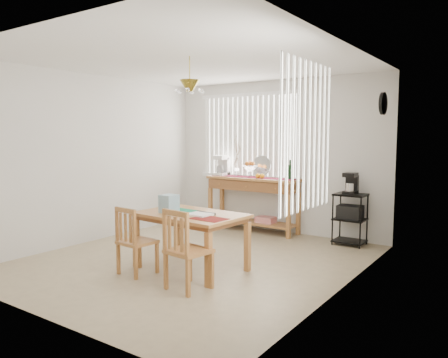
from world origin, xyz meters
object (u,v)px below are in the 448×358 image
Objects in this scene: sideboard at (253,191)px; dining_table at (191,220)px; cart_items at (351,184)px; chair_right at (186,250)px; chair_left at (135,241)px; wire_cart at (350,214)px.

dining_table is (0.49, -2.33, -0.08)m from sideboard.
cart_items is 2.65m from dining_table.
dining_table is 1.55× the size of chair_right.
wire_cart is at bearing 60.44° from chair_left.
sideboard is 2.38m from dining_table.
cart_items is at bearing 0.43° from sideboard.
chair_left reaches higher than dining_table.
chair_left is at bearing -119.49° from cart_items.
cart_items is at bearing 60.51° from chair_left.
sideboard is 2.13× the size of wire_cart.
sideboard is 5.17× the size of cart_items.
dining_table is 0.72m from chair_left.
chair_left is (0.08, -2.87, -0.30)m from sideboard.
wire_cart is 0.46m from cart_items.
chair_left is 0.84m from chair_right.
chair_left is (-1.63, -2.87, -0.07)m from wire_cart.
chair_left is (-0.41, -0.54, -0.22)m from dining_table.
cart_items reaches higher than sideboard.
sideboard is at bearing -179.57° from cart_items.
cart_items is 3.09m from chair_right.
chair_right is at bearing -72.68° from sideboard.
dining_table is 0.77m from chair_right.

